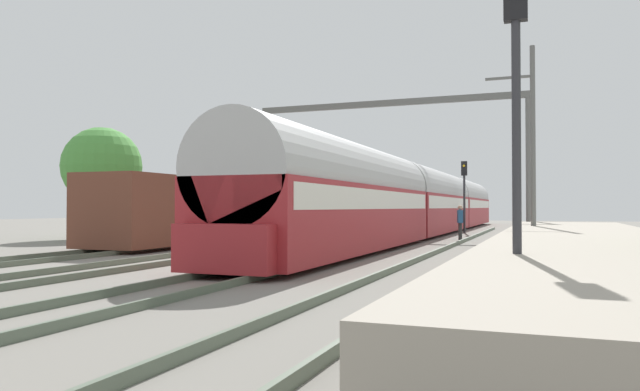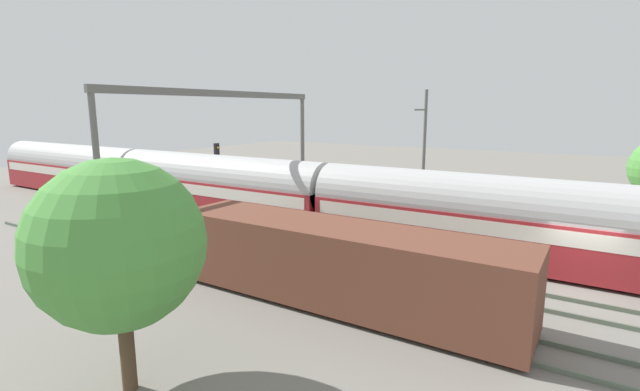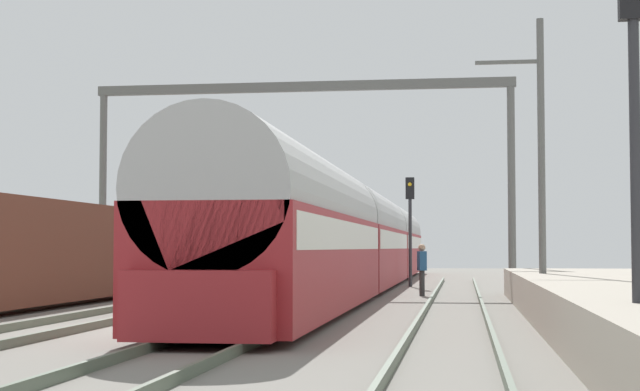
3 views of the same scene
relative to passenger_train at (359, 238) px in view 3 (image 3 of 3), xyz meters
The scene contains 11 objects.
ground 20.69m from the passenger_train, 95.36° to the right, with size 120.00×120.00×0.00m, color slate.
track_west 20.95m from the passenger_train, 100.63° to the right, with size 1.52×60.00×0.16m.
track_east 20.60m from the passenger_train, 90.00° to the right, with size 1.52×60.00×0.16m.
track_far_east 20.95m from the passenger_train, 79.37° to the right, with size 1.52×60.00×0.16m.
passenger_train is the anchor object (origin of this frame).
freight_car 15.33m from the passenger_train, 120.15° to the right, with size 2.80×13.00×2.70m.
person_crossing 6.71m from the passenger_train, 65.87° to the right, with size 0.34×0.45×1.73m.
railway_signal_near 27.12m from the passenger_train, 76.58° to the right, with size 0.36×0.30×5.47m.
railway_signal_far 2.87m from the passenger_train, 44.89° to the left, with size 0.36×0.30×4.52m.
catenary_gantry 5.06m from the passenger_train, 126.57° to the right, with size 15.95×0.28×7.86m.
catenary_pole_east_mid 13.16m from the passenger_train, 61.45° to the right, with size 1.90×0.20×8.00m.
Camera 3 is at (5.99, -19.18, 1.61)m, focal length 56.33 mm.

